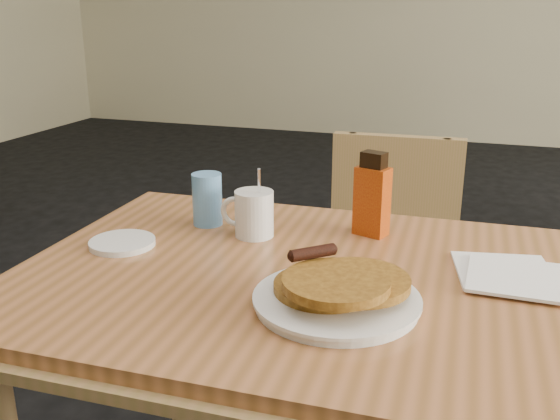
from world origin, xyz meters
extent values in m
cube|color=#A9663C|center=(0.06, 0.00, 0.73)|extent=(1.18, 0.80, 0.04)
cube|color=#9D774A|center=(0.06, 0.00, 0.71)|extent=(1.22, 0.84, 0.02)
cube|color=#9D774A|center=(0.06, 0.63, 0.41)|extent=(0.40, 0.40, 0.04)
cube|color=#9D774A|center=(0.06, 0.80, 0.64)|extent=(0.39, 0.06, 0.42)
cylinder|color=#9D774A|center=(-0.10, 0.47, 0.20)|extent=(0.04, 0.04, 0.40)
cylinder|color=#9D774A|center=(0.21, 0.78, 0.20)|extent=(0.04, 0.04, 0.40)
cylinder|color=white|center=(0.10, -0.12, 0.76)|extent=(0.26, 0.26, 0.02)
cylinder|color=white|center=(0.10, -0.12, 0.77)|extent=(0.27, 0.27, 0.01)
cylinder|color=#9E6921|center=(0.07, -0.10, 0.78)|extent=(0.17, 0.17, 0.01)
cylinder|color=#9E6921|center=(0.13, -0.10, 0.79)|extent=(0.17, 0.17, 0.01)
cylinder|color=#9E6921|center=(0.10, -0.15, 0.81)|extent=(0.17, 0.17, 0.01)
cylinder|color=black|center=(0.04, -0.08, 0.82)|extent=(0.07, 0.07, 0.02)
cylinder|color=white|center=(-0.15, 0.15, 0.80)|extent=(0.08, 0.08, 0.10)
torus|color=white|center=(-0.19, 0.15, 0.80)|extent=(0.07, 0.01, 0.07)
cylinder|color=black|center=(-0.15, 0.15, 0.84)|extent=(0.07, 0.07, 0.01)
cylinder|color=silver|center=(-0.14, 0.15, 0.83)|extent=(0.02, 0.05, 0.14)
cube|color=maroon|center=(0.09, 0.24, 0.82)|extent=(0.08, 0.06, 0.15)
cube|color=black|center=(0.09, 0.24, 0.91)|extent=(0.06, 0.05, 0.03)
cube|color=white|center=(0.36, 0.11, 0.75)|extent=(0.20, 0.20, 0.01)
cube|color=white|center=(0.38, 0.08, 0.76)|extent=(0.17, 0.17, 0.01)
cylinder|color=#61A1E3|center=(-0.27, 0.18, 0.81)|extent=(0.07, 0.07, 0.12)
cylinder|color=white|center=(-0.38, 0.01, 0.76)|extent=(0.14, 0.14, 0.01)
camera|label=1|loc=(0.30, -1.02, 1.22)|focal=40.00mm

